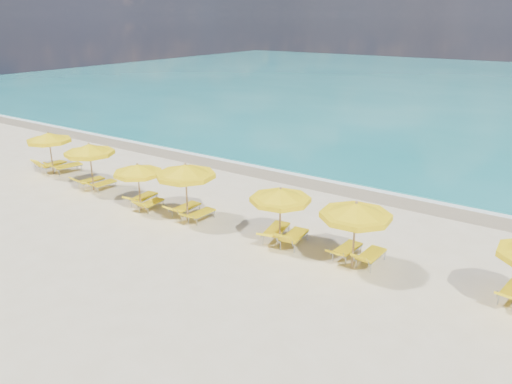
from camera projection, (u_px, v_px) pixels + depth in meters
The scene contains 23 objects.
ground_plane at pixel (235, 230), 20.06m from camera, with size 120.00×120.00×0.00m, color beige.
ocean at pixel (487, 90), 57.21m from camera, with size 120.00×80.00×0.30m, color #16797C.
wet_sand_band at pixel (321, 182), 25.78m from camera, with size 120.00×2.60×0.01m, color tan.
foam_line at pixel (328, 178), 26.40m from camera, with size 120.00×1.20×0.03m, color white.
whitecap_near at pixel (309, 133), 36.44m from camera, with size 14.00×0.36×0.05m, color white.
umbrella_0 at pixel (49, 138), 26.51m from camera, with size 2.48×2.48×2.35m.
umbrella_1 at pixel (89, 150), 23.95m from camera, with size 2.60×2.60×2.41m.
umbrella_2 at pixel (138, 170), 21.60m from camera, with size 2.69×2.69×2.15m.
umbrella_3 at pixel (185, 171), 20.33m from camera, with size 2.99×2.99×2.52m.
umbrella_4 at pixel (280, 196), 18.14m from camera, with size 2.69×2.69×2.31m.
umbrella_5 at pixel (356, 211), 16.37m from camera, with size 3.04×3.04×2.45m.
lounger_0_left at pixel (52, 167), 27.55m from camera, with size 0.71×1.86×0.92m.
lounger_0_right at pixel (67, 169), 27.26m from camera, with size 1.00×2.01×0.83m.
lounger_1_left at pixel (90, 183), 25.04m from camera, with size 0.77×1.73×0.73m.
lounger_1_right at pixel (103, 186), 24.61m from camera, with size 0.59×1.66×0.67m.
lounger_2_left at pixel (144, 200), 22.73m from camera, with size 0.80×1.85×0.71m.
lounger_2_right at pixel (151, 206), 22.08m from camera, with size 0.71×1.65×0.71m.
lounger_3_left at pixel (185, 211), 21.49m from camera, with size 0.62×1.81×0.74m.
lounger_3_right at pixel (201, 216), 20.94m from camera, with size 0.61×1.71×0.62m.
lounger_4_left at pixel (276, 234), 19.16m from camera, with size 1.05×2.11×0.75m.
lounger_4_right at pixel (294, 240), 18.67m from camera, with size 0.83×1.90×0.87m.
lounger_5_left at pixel (346, 252), 17.73m from camera, with size 0.68×1.80×0.67m.
lounger_5_right at pixel (370, 259), 17.23m from camera, with size 0.67×1.81×0.79m.
Camera 1 is at (11.18, -14.61, 8.19)m, focal length 35.00 mm.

